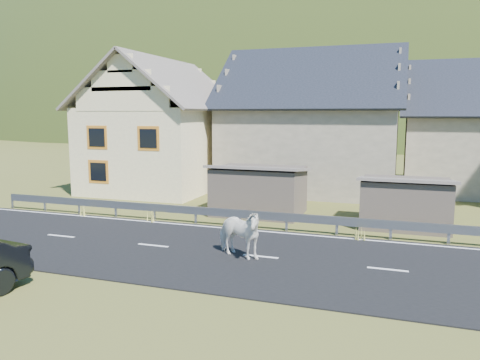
% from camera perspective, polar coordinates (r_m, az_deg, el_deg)
% --- Properties ---
extents(ground, '(160.00, 160.00, 0.00)m').
position_cam_1_polar(ground, '(15.63, 2.53, -9.44)').
color(ground, '#4B4E1C').
rests_on(ground, ground).
extents(road, '(60.00, 7.00, 0.04)m').
position_cam_1_polar(road, '(15.62, 2.53, -9.37)').
color(road, black).
rests_on(road, ground).
extents(lane_markings, '(60.00, 6.60, 0.01)m').
position_cam_1_polar(lane_markings, '(15.62, 2.54, -9.28)').
color(lane_markings, silver).
rests_on(lane_markings, road).
extents(guardrail, '(28.10, 0.09, 0.75)m').
position_cam_1_polar(guardrail, '(18.93, 5.70, -4.58)').
color(guardrail, '#93969B').
rests_on(guardrail, ground).
extents(shed_left, '(4.30, 3.30, 2.40)m').
position_cam_1_polar(shed_left, '(22.00, 2.33, -1.33)').
color(shed_left, brown).
rests_on(shed_left, ground).
extents(shed_right, '(3.80, 2.90, 2.20)m').
position_cam_1_polar(shed_right, '(20.64, 19.50, -2.71)').
color(shed_right, brown).
rests_on(shed_right, ground).
extents(house_cream, '(7.80, 9.80, 8.30)m').
position_cam_1_polar(house_cream, '(29.88, -9.51, 7.34)').
color(house_cream, '#FCECAE').
rests_on(house_cream, ground).
extents(house_stone_a, '(10.80, 9.80, 8.90)m').
position_cam_1_polar(house_stone_a, '(29.76, 8.97, 7.88)').
color(house_stone_a, tan).
rests_on(house_stone_a, ground).
extents(mountain, '(440.00, 280.00, 260.00)m').
position_cam_1_polar(mountain, '(195.87, 18.98, 0.46)').
color(mountain, '#2A3715').
rests_on(mountain, ground).
extents(conifer_patch, '(76.00, 50.00, 28.00)m').
position_cam_1_polar(conifer_patch, '(137.68, -6.63, 8.63)').
color(conifer_patch, black).
rests_on(conifer_patch, ground).
extents(horse, '(1.53, 2.13, 1.64)m').
position_cam_1_polar(horse, '(15.30, -0.22, -6.46)').
color(horse, white).
rests_on(horse, road).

